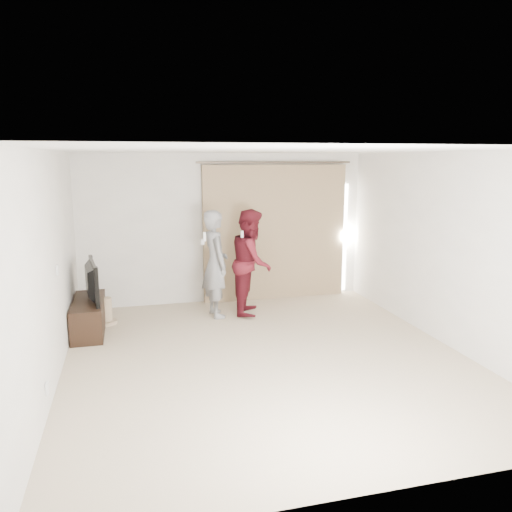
# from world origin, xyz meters

# --- Properties ---
(floor) EXTENTS (5.50, 5.50, 0.00)m
(floor) POSITION_xyz_m (0.00, 0.00, 0.00)
(floor) COLOR #C8B696
(floor) RESTS_ON ground
(wall_back) EXTENTS (5.00, 0.04, 2.60)m
(wall_back) POSITION_xyz_m (0.00, 2.75, 1.30)
(wall_back) COLOR silver
(wall_back) RESTS_ON ground
(wall_left) EXTENTS (0.04, 5.50, 2.60)m
(wall_left) POSITION_xyz_m (-2.50, -0.00, 1.30)
(wall_left) COLOR silver
(wall_left) RESTS_ON ground
(ceiling) EXTENTS (5.00, 5.50, 0.01)m
(ceiling) POSITION_xyz_m (0.00, 0.00, 2.60)
(ceiling) COLOR white
(ceiling) RESTS_ON wall_back
(curtain) EXTENTS (2.80, 0.11, 2.46)m
(curtain) POSITION_xyz_m (0.91, 2.68, 1.20)
(curtain) COLOR tan
(curtain) RESTS_ON ground
(tv_console) EXTENTS (0.43, 1.24, 0.48)m
(tv_console) POSITION_xyz_m (-2.27, 1.59, 0.24)
(tv_console) COLOR black
(tv_console) RESTS_ON ground
(tv) EXTENTS (0.27, 1.01, 0.58)m
(tv) POSITION_xyz_m (-2.27, 1.59, 0.77)
(tv) COLOR black
(tv) RESTS_ON tv_console
(scratching_post) EXTENTS (0.31, 0.31, 0.41)m
(scratching_post) POSITION_xyz_m (-2.03, 1.90, 0.17)
(scratching_post) COLOR tan
(scratching_post) RESTS_ON ground
(person_man) EXTENTS (0.49, 0.68, 1.72)m
(person_man) POSITION_xyz_m (-0.33, 1.89, 0.86)
(person_man) COLOR gray
(person_man) RESTS_ON ground
(person_woman) EXTENTS (0.88, 1.00, 1.71)m
(person_woman) POSITION_xyz_m (0.27, 1.91, 0.86)
(person_woman) COLOR #57121C
(person_woman) RESTS_ON ground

